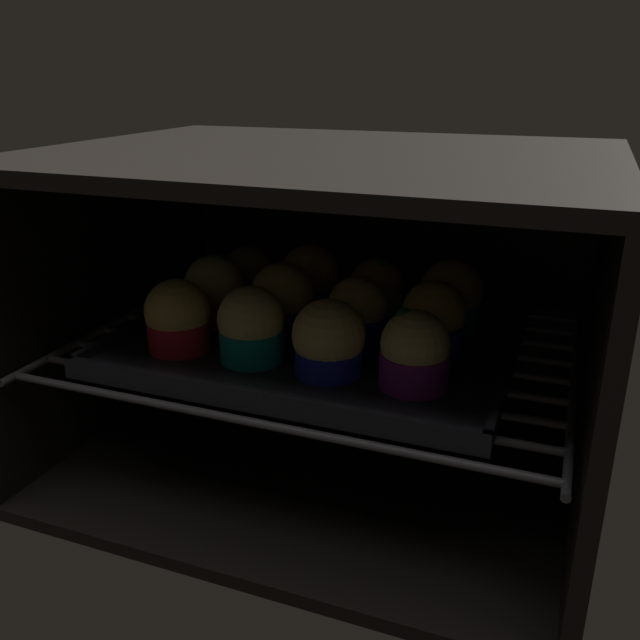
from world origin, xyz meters
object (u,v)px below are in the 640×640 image
object	(u,v)px
baking_tray	(320,341)
muffin_row1_col0	(215,291)
muffin_row0_col0	(178,318)
muffin_row0_col3	(414,353)
muffin_row0_col1	(251,327)
muffin_row2_col1	(310,279)
muffin_row1_col1	(282,301)
muffin_row2_col2	(377,291)
muffin_row2_col3	(451,296)
muffin_row2_col0	(248,277)
muffin_row1_col2	(358,314)
muffin_row1_col3	(433,320)
muffin_row0_col2	(328,341)

from	to	relation	value
baking_tray	muffin_row1_col0	distance (cm)	13.83
muffin_row0_col0	muffin_row0_col3	world-z (taller)	same
muffin_row0_col1	muffin_row0_col3	size ratio (longest dim) A/B	1.03
muffin_row2_col1	muffin_row1_col1	bearing A→B (deg)	-89.71
muffin_row1_col0	muffin_row2_col2	size ratio (longest dim) A/B	1.11
muffin_row2_col1	muffin_row2_col3	world-z (taller)	muffin_row2_col1
muffin_row2_col1	muffin_row2_col0	bearing A→B (deg)	178.69
muffin_row2_col2	muffin_row0_col3	bearing A→B (deg)	-62.87
muffin_row1_col2	muffin_row2_col2	size ratio (longest dim) A/B	1.03
muffin_row0_col0	muffin_row0_col1	size ratio (longest dim) A/B	0.98
muffin_row1_col1	muffin_row2_col1	world-z (taller)	muffin_row2_col1
muffin_row1_col3	muffin_row2_col2	world-z (taller)	muffin_row1_col3
muffin_row0_col2	muffin_row1_col2	bearing A→B (deg)	87.87
muffin_row1_col2	muffin_row2_col0	world-z (taller)	muffin_row1_col2
baking_tray	muffin_row1_col1	world-z (taller)	muffin_row1_col1
muffin_row0_col1	muffin_row1_col1	size ratio (longest dim) A/B	0.96
muffin_row0_col1	muffin_row2_col1	bearing A→B (deg)	90.56
muffin_row1_col3	muffin_row0_col3	bearing A→B (deg)	-89.37
muffin_row0_col2	muffin_row1_col0	bearing A→B (deg)	153.84
muffin_row0_col1	muffin_row0_col3	distance (cm)	16.95
muffin_row0_col1	muffin_row2_col2	distance (cm)	18.84
baking_tray	muffin_row1_col1	bearing A→B (deg)	-176.72
muffin_row1_col0	muffin_row0_col2	bearing A→B (deg)	-26.16
baking_tray	muffin_row1_col3	world-z (taller)	muffin_row1_col3
muffin_row0_col0	muffin_row2_col0	xyz separation A→B (cm)	(-0.29, 16.83, -0.31)
muffin_row1_col3	muffin_row2_col3	world-z (taller)	muffin_row2_col3
muffin_row0_col2	muffin_row2_col1	bearing A→B (deg)	117.37
muffin_row1_col2	muffin_row0_col3	bearing A→B (deg)	-44.43
muffin_row2_col0	muffin_row0_col2	bearing A→B (deg)	-44.33
muffin_row1_col2	muffin_row2_col0	distance (cm)	19.60
muffin_row0_col3	muffin_row2_col1	bearing A→B (deg)	136.02
baking_tray	muffin_row2_col0	bearing A→B (deg)	147.44
muffin_row2_col2	muffin_row0_col1	bearing A→B (deg)	-115.84
muffin_row0_col2	muffin_row2_col2	world-z (taller)	muffin_row0_col2
muffin_row2_col3	baking_tray	bearing A→B (deg)	-146.77
baking_tray	muffin_row1_col3	bearing A→B (deg)	1.77
muffin_row1_col0	muffin_row0_col1	bearing A→B (deg)	-43.01
muffin_row0_col3	muffin_row1_col1	distance (cm)	18.89
muffin_row1_col1	muffin_row1_col3	world-z (taller)	muffin_row1_col1
muffin_row0_col2	muffin_row2_col0	distance (cm)	24.14
muffin_row2_col1	muffin_row2_col3	xyz separation A→B (cm)	(17.31, 0.24, -0.16)
muffin_row0_col1	muffin_row1_col3	distance (cm)	18.93
muffin_row1_col3	muffin_row2_col0	bearing A→B (deg)	162.71
muffin_row1_col1	muffin_row2_col3	world-z (taller)	muffin_row1_col1
muffin_row1_col0	muffin_row2_col3	world-z (taller)	muffin_row1_col0
muffin_row0_col3	muffin_row2_col0	distance (cm)	30.69
muffin_row1_col2	muffin_row2_col1	distance (cm)	12.33
baking_tray	muffin_row2_col2	xyz separation A→B (cm)	(3.89, 8.72, 3.73)
baking_tray	muffin_row2_col3	bearing A→B (deg)	33.23
muffin_row2_col2	muffin_row2_col3	size ratio (longest dim) A/B	0.92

